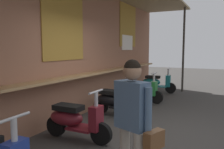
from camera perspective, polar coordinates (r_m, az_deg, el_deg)
The scene contains 7 objects.
ground_plane at distance 4.93m, azimuth 7.85°, elevation -13.96°, with size 34.59×34.59×0.00m, color #383533.
market_stall_facade at distance 5.54m, azimuth -10.99°, elevation 8.04°, with size 12.35×2.08×3.42m.
scooter_maroon at distance 4.51m, azimuth -9.28°, elevation -10.68°, with size 0.46×1.40×0.97m.
scooter_black at distance 5.98m, azimuth 0.68°, elevation -6.41°, with size 0.48×1.40×0.97m.
scooter_green at distance 7.61m, azimuth 6.66°, elevation -3.71°, with size 0.46×1.40×0.97m.
scooter_teal at distance 9.37m, azimuth 10.56°, elevation -1.91°, with size 0.50×1.40×0.97m.
shopper_with_handbag at distance 2.74m, azimuth 5.13°, elevation -9.63°, with size 0.38×0.65×1.58m.
Camera 1 is at (-4.39, -1.47, 1.69)m, focal length 37.63 mm.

